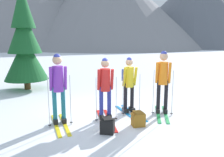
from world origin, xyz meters
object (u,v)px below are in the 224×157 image
(backpack_on_snow_beside, at_px, (138,119))
(skier_in_purple, at_px, (58,84))
(skier_in_orange, at_px, (163,79))
(skier_in_red, at_px, (105,85))
(pine_tree_near, at_px, (25,42))
(backpack_on_snow_front, at_px, (107,126))
(skier_in_yellow, at_px, (129,82))

(backpack_on_snow_beside, bearing_deg, skier_in_purple, 159.37)
(skier_in_orange, bearing_deg, skier_in_red, -179.63)
(skier_in_purple, relative_size, pine_tree_near, 0.41)
(skier_in_purple, xyz_separation_m, backpack_on_snow_front, (1.06, -0.94, -0.87))
(skier_in_purple, bearing_deg, backpack_on_snow_front, -41.58)
(skier_in_red, relative_size, backpack_on_snow_front, 4.47)
(skier_in_orange, bearing_deg, backpack_on_snow_front, -153.79)
(skier_in_red, relative_size, backpack_on_snow_beside, 4.63)
(skier_in_red, relative_size, skier_in_yellow, 1.05)
(skier_in_red, bearing_deg, backpack_on_snow_front, -100.83)
(skier_in_red, height_order, skier_in_yellow, skier_in_red)
(skier_in_purple, bearing_deg, backpack_on_snow_beside, -20.63)
(pine_tree_near, height_order, backpack_on_snow_beside, pine_tree_near)
(backpack_on_snow_front, bearing_deg, skier_in_yellow, 52.61)
(skier_in_yellow, xyz_separation_m, backpack_on_snow_beside, (-0.13, -1.09, -0.76))
(skier_in_purple, relative_size, skier_in_red, 1.05)
(skier_in_yellow, relative_size, skier_in_orange, 0.90)
(backpack_on_snow_front, bearing_deg, skier_in_purple, 138.42)
(skier_in_red, relative_size, pine_tree_near, 0.39)
(skier_in_red, bearing_deg, pine_tree_near, 117.95)
(skier_in_yellow, relative_size, pine_tree_near, 0.37)
(skier_in_orange, height_order, backpack_on_snow_beside, skier_in_orange)
(backpack_on_snow_beside, bearing_deg, pine_tree_near, 120.46)
(skier_in_yellow, bearing_deg, skier_in_purple, -169.90)
(skier_in_orange, relative_size, pine_tree_near, 0.41)
(skier_in_yellow, bearing_deg, backpack_on_snow_front, -127.39)
(skier_in_purple, distance_m, skier_in_yellow, 2.10)
(skier_in_purple, bearing_deg, pine_tree_near, 104.57)
(skier_in_purple, bearing_deg, skier_in_yellow, 10.10)
(skier_in_yellow, distance_m, pine_tree_near, 5.44)
(skier_in_red, bearing_deg, skier_in_orange, 0.37)
(skier_in_red, bearing_deg, skier_in_yellow, 24.27)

